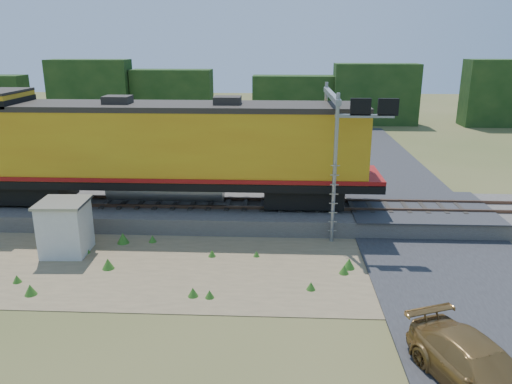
# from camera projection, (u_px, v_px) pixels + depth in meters

# --- Properties ---
(ground) EXTENTS (140.00, 140.00, 0.00)m
(ground) POSITION_uv_depth(u_px,v_px,m) (280.00, 271.00, 20.03)
(ground) COLOR #475123
(ground) RESTS_ON ground
(ballast) EXTENTS (70.00, 5.00, 0.80)m
(ballast) POSITION_uv_depth(u_px,v_px,m) (280.00, 212.00, 25.65)
(ballast) COLOR slate
(ballast) RESTS_ON ground
(rails) EXTENTS (70.00, 1.54, 0.16)m
(rails) POSITION_uv_depth(u_px,v_px,m) (280.00, 204.00, 25.51)
(rails) COLOR brown
(rails) RESTS_ON ballast
(dirt_shoulder) EXTENTS (26.00, 8.00, 0.03)m
(dirt_shoulder) POSITION_uv_depth(u_px,v_px,m) (232.00, 264.00, 20.60)
(dirt_shoulder) COLOR #8C7754
(dirt_shoulder) RESTS_ON ground
(road) EXTENTS (7.00, 66.00, 0.86)m
(road) POSITION_uv_depth(u_px,v_px,m) (451.00, 265.00, 20.40)
(road) COLOR #38383A
(road) RESTS_ON ground
(tree_line_north) EXTENTS (130.00, 3.00, 6.50)m
(tree_line_north) POSITION_uv_depth(u_px,v_px,m) (281.00, 95.00, 55.43)
(tree_line_north) COLOR black
(tree_line_north) RESTS_ON ground
(weed_clumps) EXTENTS (15.00, 6.20, 0.56)m
(weed_clumps) POSITION_uv_depth(u_px,v_px,m) (194.00, 268.00, 20.29)
(weed_clumps) COLOR #357020
(weed_clumps) RESTS_ON ground
(locomotive) EXTENTS (21.61, 3.30, 5.57)m
(locomotive) POSITION_uv_depth(u_px,v_px,m) (158.00, 148.00, 24.96)
(locomotive) COLOR black
(locomotive) RESTS_ON rails
(shed) EXTENTS (2.09, 2.09, 2.37)m
(shed) POSITION_uv_depth(u_px,v_px,m) (65.00, 227.00, 21.40)
(shed) COLOR silver
(shed) RESTS_ON ground
(signal_gantry) EXTENTS (2.68, 6.20, 6.76)m
(signal_gantry) POSITION_uv_depth(u_px,v_px,m) (339.00, 124.00, 23.53)
(signal_gantry) COLOR gray
(signal_gantry) RESTS_ON ground
(car) EXTENTS (3.40, 4.98, 1.34)m
(car) POSITION_uv_depth(u_px,v_px,m) (480.00, 370.00, 12.97)
(car) COLOR olive
(car) RESTS_ON ground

